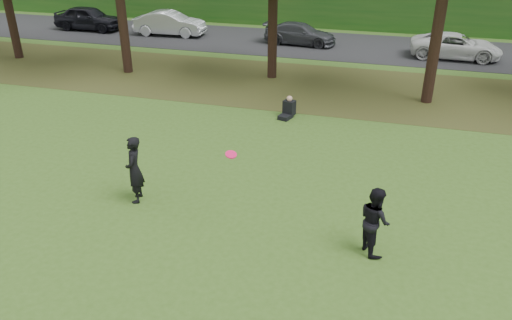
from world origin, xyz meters
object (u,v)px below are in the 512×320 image
(player_left, at_px, (134,170))
(player_right, at_px, (375,220))
(frisbee, at_px, (231,154))
(seated_person, at_px, (288,109))

(player_left, bearing_deg, player_right, 67.16)
(player_left, distance_m, frisbee, 3.12)
(player_right, bearing_deg, seated_person, -4.33)
(player_left, height_order, frisbee, frisbee)
(frisbee, bearing_deg, player_left, 170.18)
(player_left, xyz_separation_m, frisbee, (2.89, -0.50, 1.07))
(player_left, bearing_deg, frisbee, 62.37)
(player_right, distance_m, seated_person, 8.55)
(frisbee, bearing_deg, seated_person, 92.30)
(seated_person, bearing_deg, player_left, -93.73)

